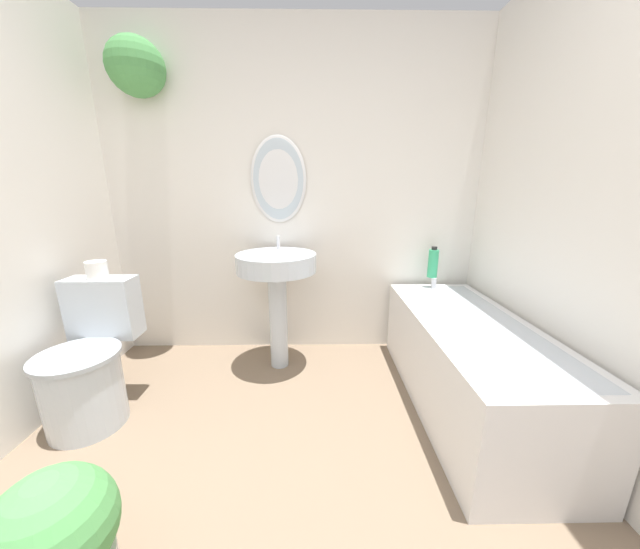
% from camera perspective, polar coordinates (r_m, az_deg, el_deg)
% --- Properties ---
extents(wall_back, '(2.86, 0.36, 2.40)m').
position_cam_1_polar(wall_back, '(2.49, -7.00, 15.33)').
color(wall_back, silver).
rests_on(wall_back, ground_plane).
extents(wall_right, '(0.06, 2.36, 2.40)m').
position_cam_1_polar(wall_right, '(1.83, 42.80, 9.04)').
color(wall_right, silver).
rests_on(wall_right, ground_plane).
extents(toilet, '(0.41, 0.56, 0.77)m').
position_cam_1_polar(toilet, '(2.25, -35.80, -13.18)').
color(toilet, silver).
rests_on(toilet, ground_plane).
extents(pedestal_sink, '(0.55, 0.55, 0.94)m').
position_cam_1_polar(pedestal_sink, '(2.24, -7.67, -0.44)').
color(pedestal_sink, silver).
rests_on(pedestal_sink, ground_plane).
extents(bathtub, '(0.61, 1.46, 0.62)m').
position_cam_1_polar(bathtub, '(2.14, 24.78, -13.87)').
color(bathtub, silver).
rests_on(bathtub, ground_plane).
extents(shampoo_bottle, '(0.07, 0.07, 0.23)m').
position_cam_1_polar(shampoo_bottle, '(2.56, 19.45, 1.93)').
color(shampoo_bottle, '#38B275').
rests_on(shampoo_bottle, bathtub).
extents(potted_plant, '(0.34, 0.34, 0.49)m').
position_cam_1_polar(potted_plant, '(1.45, -39.46, -33.04)').
color(potted_plant, silver).
rests_on(potted_plant, ground_plane).
extents(toilet_paper_roll, '(0.11, 0.11, 0.10)m').
position_cam_1_polar(toilet_paper_roll, '(2.24, -34.90, 0.70)').
color(toilet_paper_roll, white).
rests_on(toilet_paper_roll, toilet).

